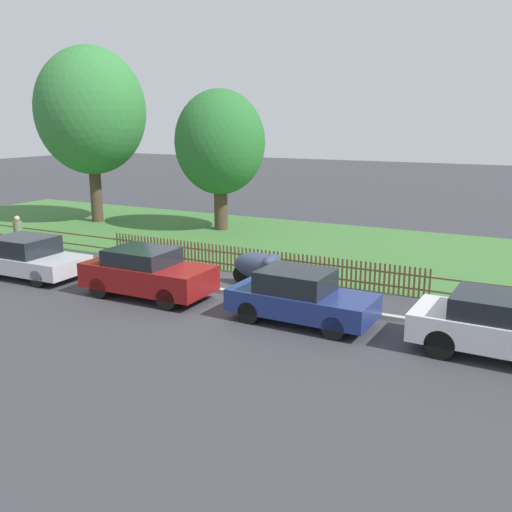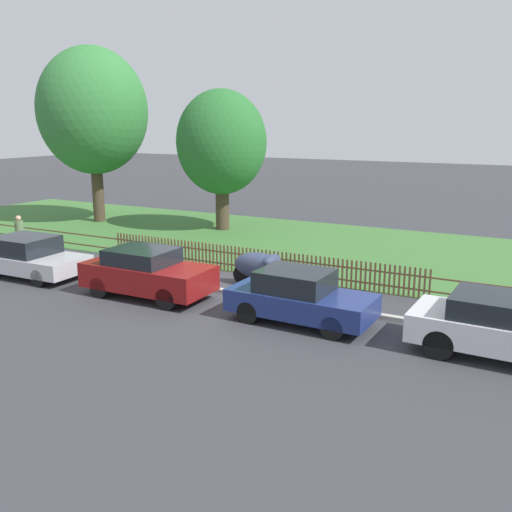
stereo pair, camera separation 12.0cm
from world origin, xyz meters
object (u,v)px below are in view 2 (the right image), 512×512
object	(u,v)px
pedestrian_near_fence	(20,233)
parked_car_white_van	(505,327)
parked_car_red_compact	(299,297)
tree_nearest_kerb	(93,111)
parked_car_black_saloon	(29,257)
covered_motorcycle	(261,266)
tree_behind_motorcycle	(222,143)
parked_car_navy_estate	(147,272)

from	to	relation	value
pedestrian_near_fence	parked_car_white_van	bearing A→B (deg)	22.30
parked_car_red_compact	parked_car_white_van	xyz separation A→B (m)	(4.93, 0.03, 0.03)
parked_car_red_compact	tree_nearest_kerb	size ratio (longest dim) A/B	0.43
parked_car_black_saloon	parked_car_red_compact	world-z (taller)	parked_car_red_compact
covered_motorcycle	parked_car_red_compact	bearing A→B (deg)	-43.67
parked_car_red_compact	tree_nearest_kerb	bearing A→B (deg)	150.60
parked_car_white_van	tree_behind_motorcycle	distance (m)	17.34
parked_car_navy_estate	covered_motorcycle	world-z (taller)	parked_car_navy_estate
covered_motorcycle	tree_nearest_kerb	bearing A→B (deg)	154.87
parked_car_red_compact	tree_nearest_kerb	world-z (taller)	tree_nearest_kerb
parked_car_red_compact	pedestrian_near_fence	world-z (taller)	pedestrian_near_fence
parked_car_white_van	parked_car_black_saloon	bearing A→B (deg)	-177.72
parked_car_white_van	tree_behind_motorcycle	size ratio (longest dim) A/B	0.63
parked_car_navy_estate	tree_behind_motorcycle	bearing A→B (deg)	108.99
parked_car_navy_estate	pedestrian_near_fence	size ratio (longest dim) A/B	2.47
parked_car_black_saloon	tree_behind_motorcycle	world-z (taller)	tree_behind_motorcycle
parked_car_navy_estate	parked_car_red_compact	xyz separation A→B (m)	(4.93, 0.07, -0.05)
tree_nearest_kerb	tree_behind_motorcycle	distance (m)	7.14
parked_car_white_van	tree_nearest_kerb	size ratio (longest dim) A/B	0.47
parked_car_navy_estate	tree_nearest_kerb	bearing A→B (deg)	138.18
parked_car_red_compact	covered_motorcycle	xyz separation A→B (m)	(-2.41, 2.48, -0.03)
covered_motorcycle	tree_behind_motorcycle	size ratio (longest dim) A/B	0.30
parked_car_black_saloon	tree_nearest_kerb	world-z (taller)	tree_nearest_kerb
tree_nearest_kerb	pedestrian_near_fence	distance (m)	9.26
parked_car_navy_estate	parked_car_white_van	world-z (taller)	parked_car_navy_estate
parked_car_red_compact	parked_car_white_van	size ratio (longest dim) A/B	0.92
parked_car_black_saloon	tree_nearest_kerb	distance (m)	11.95
parked_car_red_compact	covered_motorcycle	size ratio (longest dim) A/B	1.94
covered_motorcycle	parked_car_white_van	bearing A→B (deg)	-16.36
covered_motorcycle	pedestrian_near_fence	world-z (taller)	pedestrian_near_fence
parked_car_red_compact	pedestrian_near_fence	size ratio (longest dim) A/B	2.39
parked_car_navy_estate	pedestrian_near_fence	xyz separation A→B (m)	(-7.68, 1.86, 0.16)
tree_nearest_kerb	tree_behind_motorcycle	bearing A→B (deg)	8.92
parked_car_black_saloon	tree_behind_motorcycle	bearing A→B (deg)	81.46
parked_car_navy_estate	tree_nearest_kerb	size ratio (longest dim) A/B	0.45
parked_car_red_compact	tree_nearest_kerb	xyz separation A→B (m)	(-15.52, 9.22, 4.91)
parked_car_black_saloon	parked_car_red_compact	size ratio (longest dim) A/B	1.05
tree_behind_motorcycle	tree_nearest_kerb	bearing A→B (deg)	-171.08
parked_car_white_van	tree_nearest_kerb	xyz separation A→B (m)	(-20.45, 9.19, 4.88)
tree_nearest_kerb	pedestrian_near_fence	world-z (taller)	tree_nearest_kerb
tree_nearest_kerb	tree_behind_motorcycle	size ratio (longest dim) A/B	1.33
covered_motorcycle	pedestrian_near_fence	size ratio (longest dim) A/B	1.23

